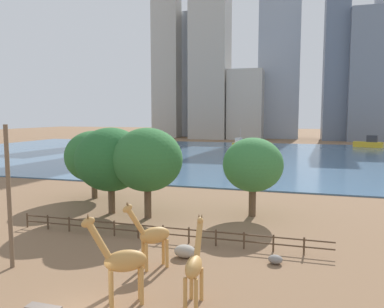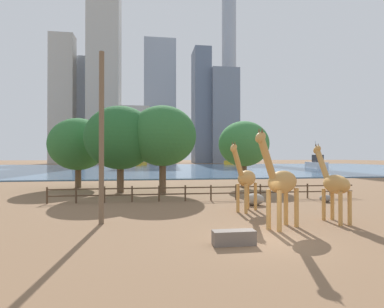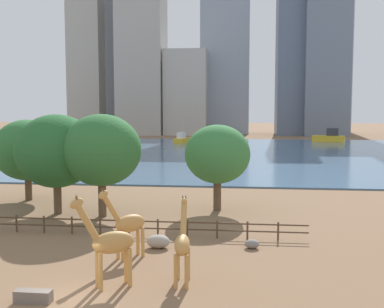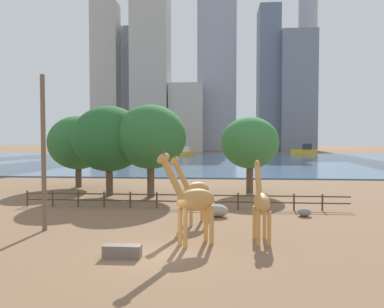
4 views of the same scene
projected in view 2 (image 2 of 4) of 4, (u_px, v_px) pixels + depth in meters
name	position (u px, v px, depth m)	size (l,w,h in m)	color
ground_plane	(166.00, 168.00, 92.46)	(400.00, 400.00, 0.00)	brown
harbor_water	(166.00, 168.00, 89.49)	(180.00, 86.00, 0.20)	#476B8C
giraffe_tall	(334.00, 184.00, 16.91)	(0.93, 3.17, 4.53)	#C18C47
giraffe_companion	(246.00, 178.00, 20.08)	(2.73, 2.75, 4.65)	#C18C47
giraffe_young	(281.00, 182.00, 15.33)	(3.22, 2.34, 5.07)	#C18C47
utility_pole	(101.00, 138.00, 16.41)	(0.28, 0.28, 9.48)	brown
boulder_near_fence	(254.00, 199.00, 22.70)	(1.57, 1.19, 0.89)	gray
boulder_by_pole	(326.00, 198.00, 24.19)	(0.98, 0.81, 0.60)	gray
feeding_trough	(234.00, 238.00, 12.54)	(1.80, 0.60, 0.60)	#72665B
enclosure_fence	(205.00, 191.00, 25.09)	(26.12, 0.14, 1.30)	#4C3826
tree_left_large	(244.00, 144.00, 35.45)	(5.97, 5.97, 7.88)	brown
tree_center_broad	(78.00, 144.00, 35.37)	(6.82, 6.82, 8.22)	brown
tree_right_tall	(120.00, 138.00, 30.47)	(7.18, 7.18, 8.84)	brown
tree_left_small	(163.00, 136.00, 30.48)	(6.85, 6.85, 8.88)	brown
boat_ferry	(234.00, 162.00, 127.70)	(8.96, 5.29, 3.71)	gold
boat_sailboat	(141.00, 163.00, 113.64)	(4.16, 6.78, 5.75)	gold
boat_tug	(316.00, 164.00, 87.85)	(4.37, 9.32, 8.08)	silver
skyline_tower_needle	(201.00, 107.00, 164.14)	(8.92, 15.18, 61.98)	slate
skyline_block_central	(229.00, 78.00, 184.69)	(8.80, 8.80, 103.67)	#939EAD
skyline_tower_glass	(104.00, 57.00, 152.18)	(15.64, 15.46, 108.29)	#ADA89E
skyline_block_left	(62.00, 99.00, 152.76)	(11.87, 8.27, 65.89)	#ADA89E
skyline_block_right	(160.00, 102.00, 167.84)	(17.29, 13.59, 68.10)	#939EAD
skyline_tower_short	(88.00, 111.00, 165.81)	(11.99, 12.48, 57.56)	#939EAD
skyline_block_wide	(224.00, 116.00, 160.34)	(14.52, 11.03, 50.32)	slate
skyline_tower_far	(135.00, 135.00, 154.60)	(14.51, 12.93, 29.00)	#B7B2A8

